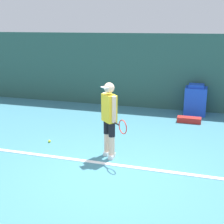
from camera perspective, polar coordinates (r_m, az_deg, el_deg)
The scene contains 7 objects.
ground_plane at distance 6.06m, azimuth -0.96°, elevation -11.44°, with size 24.00×24.00×0.00m, color teal.
back_wall at distance 10.59m, azimuth 7.71°, elevation 7.33°, with size 24.00×0.10×2.49m.
court_baseline at distance 6.46m, azimuth 0.30°, elevation -9.61°, with size 21.60×0.10×0.01m.
tennis_player at distance 6.55m, azimuth -0.46°, elevation -0.84°, with size 0.70×0.67×1.62m.
tennis_ball at distance 7.75m, azimuth -11.37°, elevation -5.25°, with size 0.07×0.07×0.07m.
covered_chair at distance 10.21m, azimuth 15.02°, elevation 2.12°, with size 0.67×0.61×0.97m.
equipment_bag at distance 9.40m, azimuth 13.92°, elevation -1.39°, with size 0.68×0.28×0.15m.
Camera 1 is at (1.66, -5.13, 2.77)m, focal length 50.00 mm.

